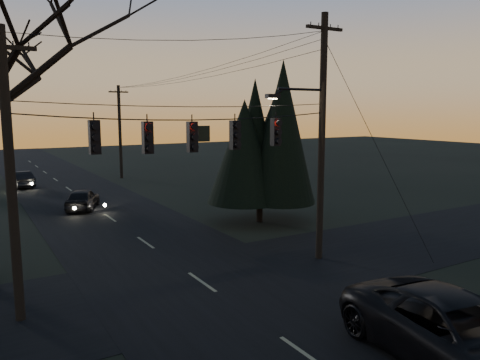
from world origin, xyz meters
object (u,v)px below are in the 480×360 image
evergreen_right (260,143)px  utility_pole_far_r (122,178)px  utility_pole_left (21,320)px  suv_near (459,334)px  sedan_oncoming_a (83,199)px  sedan_oncoming_b (20,179)px  utility_pole_right (319,258)px

evergreen_right → utility_pole_far_r: bearing=94.0°
utility_pole_left → suv_near: (8.76, -8.31, 0.87)m
sedan_oncoming_a → sedan_oncoming_b: bearing=-53.8°
utility_pole_far_r → sedan_oncoming_b: utility_pole_far_r is taller
utility_pole_left → evergreen_right: evergreen_right is taller
utility_pole_right → utility_pole_far_r: utility_pole_right is taller
utility_pole_right → sedan_oncoming_b: 28.29m
evergreen_right → sedan_oncoming_b: bearing=116.9°
utility_pole_left → sedan_oncoming_b: 27.06m
evergreen_right → sedan_oncoming_b: 22.83m
utility_pole_far_r → suv_near: utility_pole_far_r is taller
utility_pole_far_r → evergreen_right: (1.47, -21.18, 4.44)m
utility_pole_left → sedan_oncoming_b: bearing=84.1°
sedan_oncoming_b → utility_pole_far_r: bearing=178.9°
utility_pole_far_r → sedan_oncoming_a: bearing=-116.4°
sedan_oncoming_b → utility_pole_right: bearing=99.7°
utility_pole_left → evergreen_right: bearing=27.7°
utility_pole_right → utility_pole_far_r: bearing=90.0°
utility_pole_right → sedan_oncoming_a: bearing=112.3°
utility_pole_left → sedan_oncoming_b: size_ratio=2.15×
utility_pole_far_r → sedan_oncoming_b: size_ratio=2.15×
utility_pole_left → suv_near: utility_pole_left is taller
utility_pole_left → evergreen_right: size_ratio=1.11×
utility_pole_left → sedan_oncoming_a: size_ratio=2.17×
utility_pole_far_r → sedan_oncoming_b: 8.79m
utility_pole_left → sedan_oncoming_a: utility_pole_left is taller
utility_pole_right → sedan_oncoming_a: size_ratio=2.56×
utility_pole_right → sedan_oncoming_a: (-6.30, 15.33, 0.67)m
evergreen_right → sedan_oncoming_a: (-7.77, 8.51, -3.77)m
utility_pole_right → sedan_oncoming_a: utility_pole_right is taller
sedan_oncoming_b → utility_pole_left: bearing=75.8°
utility_pole_far_r → evergreen_right: bearing=-86.0°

